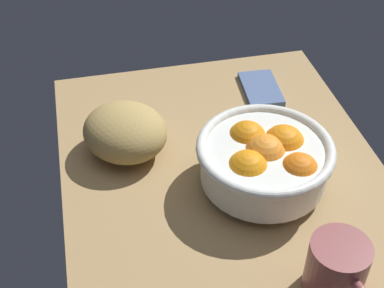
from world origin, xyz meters
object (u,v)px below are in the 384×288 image
(fruit_bowl, at_px, (265,159))
(mug, at_px, (338,271))
(bread_loaf, at_px, (125,132))
(napkin_folded, at_px, (261,89))

(fruit_bowl, height_order, mug, fruit_bowl)
(bread_loaf, bearing_deg, napkin_folded, -66.99)
(mug, bearing_deg, bread_loaf, 33.97)
(fruit_bowl, bearing_deg, napkin_folded, -17.45)
(fruit_bowl, height_order, napkin_folded, fruit_bowl)
(bread_loaf, relative_size, mug, 1.20)
(napkin_folded, xyz_separation_m, mug, (-0.46, 0.05, 0.04))
(fruit_bowl, distance_m, mug, 0.21)
(fruit_bowl, relative_size, mug, 1.75)
(fruit_bowl, xyz_separation_m, mug, (-0.21, -0.03, -0.01))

